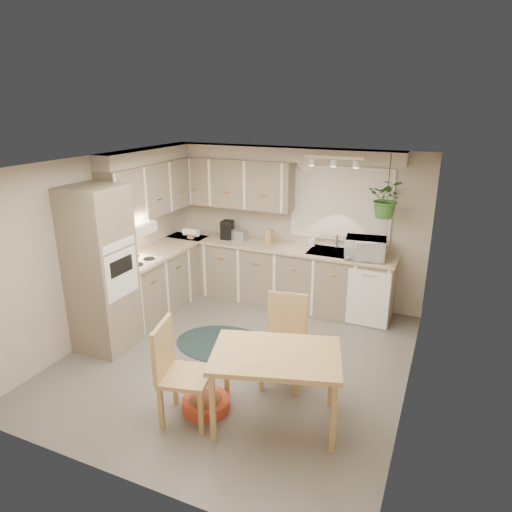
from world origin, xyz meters
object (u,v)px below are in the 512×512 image
at_px(pet_bed, 206,404).
at_px(braided_rug, 223,344).
at_px(chair_left, 186,373).
at_px(dining_table, 275,388).
at_px(chair_back, 283,343).
at_px(microwave, 365,246).

bearing_deg(pet_bed, braided_rug, 109.72).
distance_m(chair_left, pet_bed, 0.51).
xyz_separation_m(dining_table, chair_back, (-0.16, 0.65, 0.12)).
bearing_deg(braided_rug, pet_bed, -70.28).
xyz_separation_m(chair_left, pet_bed, (0.09, 0.20, -0.46)).
distance_m(braided_rug, pet_bed, 1.33).
bearing_deg(chair_left, microwave, 145.04).
height_order(chair_left, pet_bed, chair_left).
bearing_deg(pet_bed, chair_left, -113.54).
distance_m(dining_table, microwave, 2.72).
relative_size(chair_left, braided_rug, 0.81).
height_order(dining_table, braided_rug, dining_table).
distance_m(chair_left, microwave, 3.18).
relative_size(braided_rug, microwave, 2.36).
distance_m(chair_back, pet_bed, 1.05).
bearing_deg(dining_table, chair_left, -159.05).
xyz_separation_m(dining_table, chair_left, (-0.82, -0.31, 0.14)).
bearing_deg(chair_back, dining_table, 94.91).
bearing_deg(pet_bed, microwave, 68.82).
bearing_deg(braided_rug, dining_table, -44.20).
xyz_separation_m(braided_rug, microwave, (1.50, 1.45, 1.12)).
relative_size(pet_bed, microwave, 0.91).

